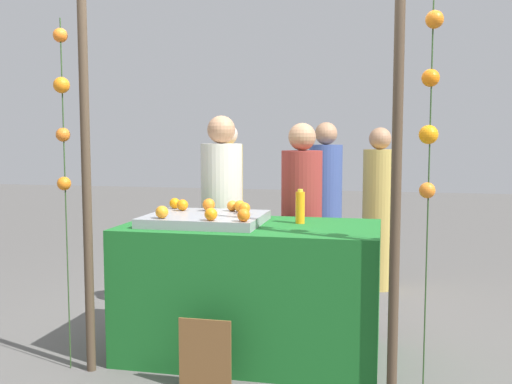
{
  "coord_description": "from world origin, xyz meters",
  "views": [
    {
      "loc": [
        0.85,
        -3.73,
        1.45
      ],
      "look_at": [
        0.0,
        0.15,
        1.07
      ],
      "focal_mm": 41.42,
      "sensor_mm": 36.0,
      "label": 1
    }
  ],
  "objects_px": {
    "orange_1": "(240,206)",
    "juice_bottle": "(300,207)",
    "stall_counter": "(251,290)",
    "vendor_right": "(301,232)",
    "chalkboard_sign": "(205,356)",
    "vendor_left": "(222,226)",
    "orange_0": "(175,203)"
  },
  "relations": [
    {
      "from": "vendor_right",
      "to": "chalkboard_sign",
      "type": "bearing_deg",
      "value": -105.35
    },
    {
      "from": "orange_1",
      "to": "juice_bottle",
      "type": "relative_size",
      "value": 0.35
    },
    {
      "from": "juice_bottle",
      "to": "vendor_left",
      "type": "height_order",
      "value": "vendor_left"
    },
    {
      "from": "vendor_right",
      "to": "stall_counter",
      "type": "bearing_deg",
      "value": -108.34
    },
    {
      "from": "orange_0",
      "to": "vendor_left",
      "type": "height_order",
      "value": "vendor_left"
    },
    {
      "from": "stall_counter",
      "to": "orange_1",
      "type": "bearing_deg",
      "value": 126.06
    },
    {
      "from": "juice_bottle",
      "to": "orange_0",
      "type": "bearing_deg",
      "value": 172.43
    },
    {
      "from": "vendor_left",
      "to": "vendor_right",
      "type": "relative_size",
      "value": 1.04
    },
    {
      "from": "stall_counter",
      "to": "vendor_right",
      "type": "xyz_separation_m",
      "value": [
        0.23,
        0.71,
        0.28
      ]
    },
    {
      "from": "stall_counter",
      "to": "vendor_right",
      "type": "distance_m",
      "value": 0.8
    },
    {
      "from": "orange_1",
      "to": "juice_bottle",
      "type": "xyz_separation_m",
      "value": [
        0.42,
        -0.04,
        0.01
      ]
    },
    {
      "from": "juice_bottle",
      "to": "stall_counter",
      "type": "bearing_deg",
      "value": -158.73
    },
    {
      "from": "juice_bottle",
      "to": "vendor_left",
      "type": "relative_size",
      "value": 0.14
    },
    {
      "from": "stall_counter",
      "to": "vendor_right",
      "type": "bearing_deg",
      "value": 71.66
    },
    {
      "from": "orange_1",
      "to": "juice_bottle",
      "type": "height_order",
      "value": "juice_bottle"
    },
    {
      "from": "juice_bottle",
      "to": "vendor_left",
      "type": "xyz_separation_m",
      "value": [
        -0.7,
        0.58,
        -0.23
      ]
    },
    {
      "from": "juice_bottle",
      "to": "vendor_left",
      "type": "bearing_deg",
      "value": 140.4
    },
    {
      "from": "vendor_left",
      "to": "orange_0",
      "type": "bearing_deg",
      "value": -115.63
    },
    {
      "from": "orange_0",
      "to": "juice_bottle",
      "type": "bearing_deg",
      "value": -7.57
    },
    {
      "from": "vendor_right",
      "to": "orange_1",
      "type": "bearing_deg",
      "value": -122.39
    },
    {
      "from": "stall_counter",
      "to": "vendor_left",
      "type": "distance_m",
      "value": 0.86
    },
    {
      "from": "orange_0",
      "to": "orange_1",
      "type": "height_order",
      "value": "orange_1"
    },
    {
      "from": "stall_counter",
      "to": "orange_1",
      "type": "relative_size",
      "value": 20.65
    },
    {
      "from": "stall_counter",
      "to": "orange_0",
      "type": "bearing_deg",
      "value": 158.58
    },
    {
      "from": "orange_1",
      "to": "vendor_right",
      "type": "xyz_separation_m",
      "value": [
        0.35,
        0.55,
        -0.25
      ]
    },
    {
      "from": "stall_counter",
      "to": "vendor_right",
      "type": "relative_size",
      "value": 1.07
    },
    {
      "from": "stall_counter",
      "to": "chalkboard_sign",
      "type": "relative_size",
      "value": 3.84
    },
    {
      "from": "orange_0",
      "to": "vendor_left",
      "type": "relative_size",
      "value": 0.05
    },
    {
      "from": "orange_0",
      "to": "chalkboard_sign",
      "type": "distance_m",
      "value": 1.25
    },
    {
      "from": "orange_1",
      "to": "chalkboard_sign",
      "type": "distance_m",
      "value": 1.09
    },
    {
      "from": "orange_0",
      "to": "orange_1",
      "type": "bearing_deg",
      "value": -9.55
    },
    {
      "from": "chalkboard_sign",
      "to": "vendor_right",
      "type": "bearing_deg",
      "value": 74.65
    }
  ]
}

